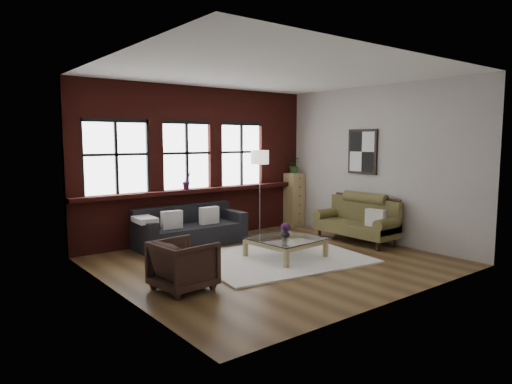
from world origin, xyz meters
TOP-DOWN VIEW (x-y plane):
  - floor at (0.00, 0.00)m, footprint 5.50×5.50m
  - ceiling at (0.00, 0.00)m, footprint 5.50×5.50m
  - wall_back at (0.00, 2.50)m, footprint 5.50×0.00m
  - wall_front at (0.00, -2.50)m, footprint 5.50×0.00m
  - wall_left at (-2.75, 0.00)m, footprint 0.00×5.00m
  - wall_right at (2.75, 0.00)m, footprint 0.00×5.00m
  - brick_backwall at (0.00, 2.44)m, footprint 5.50×0.12m
  - sill_ledge at (0.00, 2.35)m, footprint 5.50×0.30m
  - window_left at (-1.80, 2.45)m, footprint 1.38×0.10m
  - window_mid at (-0.30, 2.45)m, footprint 1.38×0.10m
  - window_right at (1.10, 2.45)m, footprint 1.38×0.10m
  - wall_poster at (2.72, 0.30)m, footprint 0.05×0.74m
  - shag_rug at (0.18, 0.05)m, footprint 3.17×2.65m
  - dark_sofa at (-0.53, 1.90)m, footprint 2.19×0.89m
  - pillow_a at (-1.00, 1.80)m, footprint 0.41×0.17m
  - pillow_b at (-0.16, 1.80)m, footprint 0.40×0.15m
  - vintage_settee at (2.30, 0.09)m, footprint 0.79×1.78m
  - pillow_settee at (2.22, -0.46)m, footprint 0.19×0.40m
  - armchair at (-1.96, -0.39)m, footprint 0.86×0.84m
  - coffee_table at (0.32, 0.02)m, footprint 1.22×1.22m
  - vase at (0.32, 0.02)m, footprint 0.19×0.19m
  - flowers at (0.32, 0.02)m, footprint 0.17×0.17m
  - drawer_chest at (2.53, 2.23)m, footprint 0.40×0.40m
  - potted_plant_top at (2.53, 2.23)m, footprint 0.35×0.31m
  - floor_lamp at (1.25, 1.94)m, footprint 0.40×0.40m
  - sill_plant at (-0.37, 2.32)m, footprint 0.22×0.20m

SIDE VIEW (x-z plane):
  - floor at x=0.00m, z-range 0.00..0.00m
  - shag_rug at x=0.18m, z-range 0.00..0.03m
  - coffee_table at x=0.32m, z-range -0.01..0.37m
  - armchair at x=-1.96m, z-range 0.00..0.71m
  - dark_sofa at x=-0.53m, z-range 0.00..0.79m
  - vase at x=0.32m, z-range 0.37..0.52m
  - vintage_settee at x=2.30m, z-range 0.00..0.95m
  - flowers at x=0.32m, z-range 0.47..0.64m
  - pillow_settee at x=2.22m, z-range 0.42..0.76m
  - pillow_a at x=-1.00m, z-range 0.42..0.76m
  - pillow_b at x=-0.16m, z-range 0.42..0.76m
  - drawer_chest at x=2.53m, z-range 0.00..1.30m
  - floor_lamp at x=1.25m, z-range 0.00..2.02m
  - sill_ledge at x=0.00m, z-range 1.00..1.08m
  - sill_plant at x=-0.37m, z-range 1.08..1.43m
  - potted_plant_top at x=2.53m, z-range 1.30..1.66m
  - wall_back at x=0.00m, z-range -1.15..4.35m
  - wall_front at x=0.00m, z-range -1.15..4.35m
  - wall_left at x=-2.75m, z-range -0.90..4.10m
  - wall_right at x=2.75m, z-range -0.90..4.10m
  - brick_backwall at x=0.00m, z-range 0.00..3.20m
  - window_left at x=-1.80m, z-range 1.00..2.50m
  - window_mid at x=-0.30m, z-range 1.00..2.50m
  - window_right at x=1.10m, z-range 1.00..2.50m
  - wall_poster at x=2.72m, z-range 1.38..2.32m
  - ceiling at x=0.00m, z-range 3.20..3.20m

